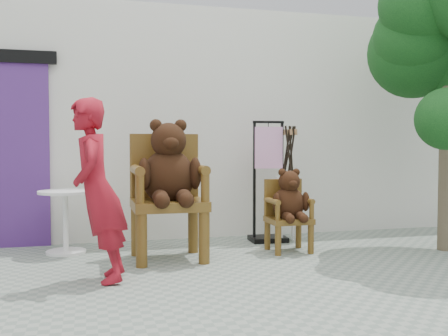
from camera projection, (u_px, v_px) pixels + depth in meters
name	position (u px, v px, depth m)	size (l,w,h in m)	color
ground_plane	(327.00, 288.00, 4.47)	(60.00, 60.00, 0.00)	gray
back_wall	(230.00, 125.00, 7.39)	(9.00, 1.00, 3.00)	silver
chair_big	(168.00, 178.00, 5.55)	(0.76, 0.79, 1.49)	#513711
chair_small	(289.00, 204.00, 5.96)	(0.47, 0.51, 0.95)	#513711
person	(98.00, 191.00, 4.62)	(0.59, 0.39, 1.63)	maroon
cafe_table	(66.00, 214.00, 5.86)	(0.60, 0.60, 0.70)	white
display_stand	(268.00, 195.00, 6.58)	(0.47, 0.37, 1.51)	black
stool_bucket	(288.00, 190.00, 6.57)	(0.32, 0.32, 1.45)	white
tree	(445.00, 29.00, 5.99)	(1.87, 1.98, 3.49)	#463C2A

